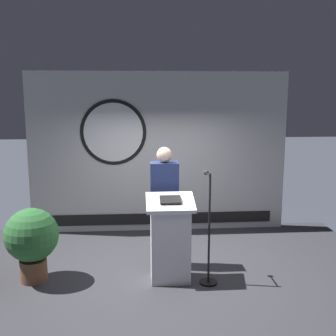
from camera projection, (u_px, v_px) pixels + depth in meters
The scene contains 7 objects.
ground_plane at pixel (166, 290), 5.99m from camera, with size 40.00×40.00×0.00m, color #383D47.
stage_platform at pixel (166, 280), 5.96m from camera, with size 6.40×4.00×0.30m, color #333338.
banner_display at pixel (158, 153), 7.48m from camera, with size 4.64×0.12×2.89m.
podium at pixel (170, 240), 5.56m from camera, with size 0.64×0.50×1.18m.
speaker_person at pixel (164, 206), 5.96m from camera, with size 0.40×0.26×1.76m.
microphone_stand at pixel (208, 245), 5.50m from camera, with size 0.24×0.47×1.50m.
potted_plant at pixel (32, 238), 5.52m from camera, with size 0.72×0.72×1.01m.
Camera 1 is at (-0.40, -5.56, 2.82)m, focal length 44.26 mm.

